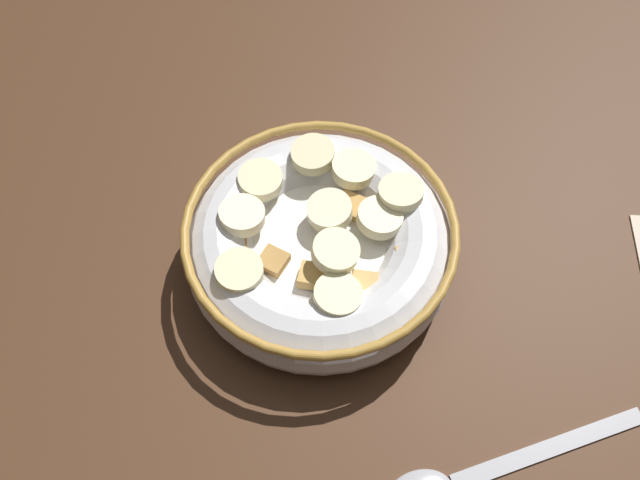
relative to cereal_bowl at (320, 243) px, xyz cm
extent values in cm
cube|color=#472B19|center=(-0.03, -0.01, -3.60)|extent=(107.85, 107.85, 2.00)
cylinder|color=silver|center=(-0.03, -0.01, -2.30)|extent=(9.66, 9.66, 0.60)
torus|color=silver|center=(-0.03, -0.01, -0.28)|extent=(17.57, 17.57, 4.65)
torus|color=#B28438|center=(-0.03, -0.01, 1.75)|extent=(17.64, 17.64, 0.60)
cylinder|color=white|center=(-0.03, -0.01, 0.37)|extent=(14.78, 14.78, 0.40)
cube|color=#B78947|center=(4.75, 3.00, 0.98)|extent=(1.82, 1.77, 0.88)
cube|color=#B78947|center=(3.72, 5.12, 0.89)|extent=(2.30, 2.31, 0.88)
cube|color=#AD7F42|center=(-1.19, 3.26, 0.88)|extent=(2.33, 2.33, 0.76)
cube|color=tan|center=(-4.17, -1.84, 1.10)|extent=(2.13, 2.12, 0.77)
cube|color=tan|center=(-2.95, -5.14, 1.09)|extent=(1.70, 1.64, 0.87)
cube|color=tan|center=(-2.83, 1.10, 1.03)|extent=(2.24, 2.20, 0.94)
cube|color=#B78947|center=(1.78, -2.48, 0.94)|extent=(2.35, 2.35, 0.86)
cube|color=#AD7F42|center=(-5.77, -2.96, 0.90)|extent=(2.08, 2.11, 0.84)
cube|color=#AD7F42|center=(-1.63, 5.07, 1.11)|extent=(2.03, 2.04, 0.75)
cube|color=#AD7F42|center=(0.61, 5.42, 0.98)|extent=(1.88, 1.89, 0.76)
cylinder|color=beige|center=(-4.86, 0.42, 1.76)|extent=(3.68, 3.73, 1.26)
cylinder|color=beige|center=(4.08, -3.20, 1.78)|extent=(3.61, 3.66, 1.13)
cylinder|color=#F9EFC6|center=(1.13, -0.88, 1.85)|extent=(4.10, 4.15, 1.29)
cylinder|color=#F4EABC|center=(-0.37, -3.91, 1.75)|extent=(4.16, 4.21, 1.26)
cylinder|color=beige|center=(4.48, 3.01, 1.84)|extent=(3.47, 3.45, 1.14)
cylinder|color=beige|center=(1.26, -5.62, 2.14)|extent=(3.09, 3.01, 1.20)
cylinder|color=beige|center=(-2.07, 5.44, 1.99)|extent=(3.23, 3.22, 1.04)
cylinder|color=beige|center=(-2.14, -0.51, 2.29)|extent=(3.93, 3.96, 1.51)
cylinder|color=beige|center=(5.53, -0.75, 2.20)|extent=(3.03, 3.04, 1.16)
cylinder|color=#F9EFC6|center=(1.87, 4.63, 2.01)|extent=(3.38, 3.39, 1.30)
cube|color=#A5A5AD|center=(-15.23, -10.43, -2.42)|extent=(2.33, 12.45, 0.36)
camera|label=1|loc=(-22.32, 4.96, 38.04)|focal=38.26mm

